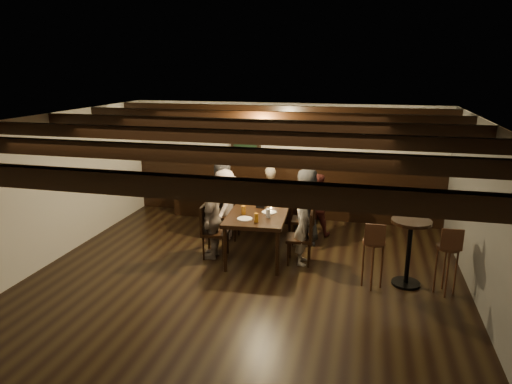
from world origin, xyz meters
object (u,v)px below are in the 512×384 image
(person_bench_right, at_px, (316,205))
(bar_stool_right, at_px, (446,269))
(person_left_near, at_px, (225,204))
(chair_right_near, at_px, (304,228))
(person_left_far, at_px, (212,219))
(bar_stool_left, at_px, (372,263))
(chair_left_far, at_px, (215,241))
(person_right_near, at_px, (307,206))
(high_top_table, at_px, (410,243))
(person_bench_left, at_px, (223,194))
(chair_left_near, at_px, (227,224))
(person_right_far, at_px, (303,228))
(person_bench_centre, at_px, (270,198))
(chair_right_far, at_px, (300,247))
(dining_table, at_px, (261,210))

(person_bench_right, relative_size, bar_stool_right, 1.17)
(person_left_near, bearing_deg, chair_right_near, 90.00)
(person_left_far, relative_size, bar_stool_left, 1.32)
(person_left_near, xyz_separation_m, bar_stool_right, (3.67, -1.35, -0.28))
(chair_left_far, relative_size, person_left_near, 0.69)
(person_left_near, relative_size, person_right_near, 0.94)
(person_right_near, xyz_separation_m, high_top_table, (1.67, -1.30, -0.03))
(chair_right_near, distance_m, person_bench_left, 1.74)
(chair_left_near, relative_size, person_right_far, 0.75)
(person_bench_centre, relative_size, high_top_table, 1.27)
(person_right_near, relative_size, high_top_table, 1.38)
(chair_right_far, bearing_deg, person_right_near, -1.99)
(person_right_near, distance_m, person_right_far, 0.91)
(chair_left_near, distance_m, person_right_far, 1.75)
(dining_table, relative_size, chair_left_near, 2.40)
(chair_left_far, distance_m, chair_right_far, 1.44)
(person_right_near, distance_m, bar_stool_left, 1.93)
(person_left_near, bearing_deg, person_bench_centre, 128.66)
(chair_right_near, height_order, person_right_far, person_right_far)
(person_bench_right, distance_m, bar_stool_right, 2.81)
(chair_right_near, xyz_separation_m, bar_stool_right, (2.20, -1.45, 0.10))
(person_bench_left, distance_m, bar_stool_left, 3.40)
(chair_right_far, bearing_deg, person_right_far, -90.00)
(person_bench_centre, xyz_separation_m, person_left_near, (-0.70, -0.65, 0.02))
(chair_right_far, distance_m, person_left_far, 1.52)
(chair_right_near, height_order, person_bench_right, person_bench_right)
(high_top_table, bearing_deg, person_right_near, 142.15)
(person_bench_left, relative_size, high_top_table, 1.41)
(person_bench_centre, distance_m, person_right_near, 0.96)
(person_right_far, xyz_separation_m, high_top_table, (1.60, -0.40, 0.06))
(dining_table, relative_size, bar_stool_left, 2.11)
(dining_table, bearing_deg, person_bench_left, 135.00)
(bar_stool_left, bearing_deg, chair_left_far, 168.24)
(chair_right_far, bearing_deg, bar_stool_left, -122.08)
(chair_right_far, height_order, bar_stool_left, bar_stool_left)
(person_bench_centre, relative_size, person_left_near, 0.98)
(chair_left_far, distance_m, person_bench_centre, 1.70)
(chair_left_near, height_order, chair_right_far, chair_left_near)
(person_bench_centre, xyz_separation_m, high_top_table, (2.46, -1.84, 0.02))
(chair_right_near, relative_size, person_left_far, 0.67)
(chair_right_far, height_order, person_right_near, person_right_near)
(chair_right_near, relative_size, person_bench_centre, 0.71)
(dining_table, relative_size, person_right_far, 1.80)
(bar_stool_left, distance_m, bar_stool_right, 1.00)
(chair_left_far, bearing_deg, high_top_table, 80.41)
(chair_left_far, xyz_separation_m, person_left_far, (-0.03, -0.00, 0.39))
(dining_table, height_order, person_left_near, person_left_near)
(person_bench_centre, relative_size, person_left_far, 0.95)
(person_bench_left, relative_size, person_bench_right, 1.19)
(person_right_near, relative_size, bar_stool_left, 1.36)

